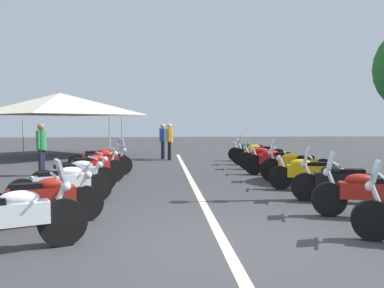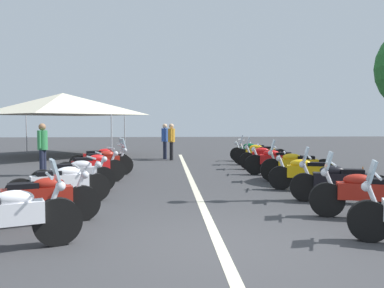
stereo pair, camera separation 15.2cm
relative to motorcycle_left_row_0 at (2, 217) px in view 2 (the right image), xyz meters
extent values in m
plane|color=#38383A|center=(0.11, -2.94, -0.48)|extent=(80.00, 80.00, 0.00)
cube|color=beige|center=(5.17, -2.94, -0.48)|extent=(20.72, 0.16, 0.01)
cylinder|color=black|center=(0.27, -0.65, -0.14)|extent=(0.39, 0.68, 0.68)
ellipsoid|color=white|center=(0.06, -0.14, 0.24)|extent=(0.44, 0.58, 0.22)
cylinder|color=silver|center=(0.25, -0.60, 0.16)|extent=(0.18, 0.29, 0.58)
cylinder|color=silver|center=(0.24, -0.56, 0.52)|extent=(0.59, 0.28, 0.04)
sphere|color=silver|center=(0.29, -0.70, 0.36)|extent=(0.14, 0.14, 0.14)
cube|color=silver|center=(0.27, -0.64, 0.59)|extent=(0.38, 0.25, 0.32)
cylinder|color=black|center=(1.67, -0.71, -0.17)|extent=(0.36, 0.63, 0.62)
cube|color=maroon|center=(1.40, -0.02, 0.01)|extent=(0.67, 1.14, 0.30)
ellipsoid|color=maroon|center=(1.47, -0.19, 0.21)|extent=(0.43, 0.58, 0.22)
cube|color=black|center=(1.32, 0.18, 0.19)|extent=(0.42, 0.54, 0.12)
cylinder|color=silver|center=(1.65, -0.65, 0.13)|extent=(0.17, 0.30, 0.58)
cylinder|color=silver|center=(1.64, -0.61, 0.49)|extent=(0.59, 0.26, 0.04)
sphere|color=silver|center=(1.69, -0.75, 0.33)|extent=(0.14, 0.14, 0.14)
cylinder|color=silver|center=(1.41, 0.45, -0.26)|extent=(0.28, 0.54, 0.08)
cylinder|color=black|center=(3.40, -0.65, -0.17)|extent=(0.40, 0.61, 0.61)
cylinder|color=black|center=(2.72, 0.73, -0.17)|extent=(0.40, 0.61, 0.61)
cube|color=white|center=(3.06, 0.04, 0.01)|extent=(0.77, 1.17, 0.30)
ellipsoid|color=white|center=(3.14, -0.12, 0.21)|extent=(0.46, 0.58, 0.22)
cube|color=black|center=(2.96, 0.24, 0.19)|extent=(0.45, 0.55, 0.12)
cylinder|color=silver|center=(3.37, -0.59, 0.13)|extent=(0.19, 0.29, 0.58)
cylinder|color=silver|center=(3.35, -0.56, 0.49)|extent=(0.57, 0.31, 0.04)
sphere|color=silver|center=(3.42, -0.69, 0.33)|extent=(0.14, 0.14, 0.14)
cylinder|color=silver|center=(3.01, 0.54, -0.26)|extent=(0.32, 0.53, 0.08)
cylinder|color=black|center=(4.58, -0.60, -0.17)|extent=(0.36, 0.63, 0.63)
cylinder|color=black|center=(4.05, 0.71, -0.17)|extent=(0.36, 0.63, 0.63)
cube|color=silver|center=(4.32, 0.05, 0.01)|extent=(0.66, 1.10, 0.30)
ellipsoid|color=silver|center=(4.38, -0.12, 0.21)|extent=(0.44, 0.58, 0.22)
cube|color=black|center=(4.23, 0.26, 0.19)|extent=(0.42, 0.54, 0.12)
cylinder|color=silver|center=(4.56, -0.55, 0.13)|extent=(0.17, 0.29, 0.58)
cylinder|color=silver|center=(4.54, -0.51, 0.49)|extent=(0.59, 0.27, 0.04)
sphere|color=silver|center=(4.60, -0.65, 0.33)|extent=(0.14, 0.14, 0.14)
cylinder|color=silver|center=(4.32, 0.51, -0.26)|extent=(0.28, 0.54, 0.08)
cylinder|color=black|center=(6.25, -0.67, -0.16)|extent=(0.41, 0.64, 0.65)
cylinder|color=black|center=(5.63, 0.55, -0.16)|extent=(0.41, 0.64, 0.65)
cube|color=red|center=(5.94, -0.06, 0.02)|extent=(0.72, 1.06, 0.30)
ellipsoid|color=red|center=(6.02, -0.22, 0.22)|extent=(0.47, 0.58, 0.22)
cube|color=black|center=(5.84, 0.14, 0.20)|extent=(0.45, 0.55, 0.12)
cylinder|color=silver|center=(6.22, -0.62, 0.14)|extent=(0.19, 0.29, 0.58)
cylinder|color=silver|center=(6.20, -0.58, 0.50)|extent=(0.57, 0.31, 0.04)
sphere|color=silver|center=(6.27, -0.72, 0.34)|extent=(0.14, 0.14, 0.14)
cylinder|color=silver|center=(5.92, 0.39, -0.25)|extent=(0.32, 0.53, 0.08)
cylinder|color=black|center=(7.75, -0.79, -0.16)|extent=(0.39, 0.63, 0.63)
cylinder|color=black|center=(7.12, 0.54, -0.16)|extent=(0.39, 0.63, 0.63)
cube|color=maroon|center=(7.43, -0.12, 0.02)|extent=(0.73, 1.13, 0.30)
ellipsoid|color=maroon|center=(7.51, -0.29, 0.22)|extent=(0.46, 0.58, 0.22)
cube|color=black|center=(7.34, 0.08, 0.20)|extent=(0.44, 0.55, 0.12)
cylinder|color=silver|center=(7.72, -0.73, 0.14)|extent=(0.19, 0.29, 0.58)
cylinder|color=silver|center=(7.70, -0.70, 0.50)|extent=(0.58, 0.30, 0.04)
sphere|color=silver|center=(7.77, -0.83, 0.34)|extent=(0.14, 0.14, 0.14)
cylinder|color=silver|center=(7.41, 0.35, -0.26)|extent=(0.31, 0.53, 0.08)
cube|color=silver|center=(7.74, -0.77, 0.57)|extent=(0.38, 0.26, 0.32)
cylinder|color=black|center=(8.98, -0.58, -0.18)|extent=(0.30, 0.62, 0.60)
cylinder|color=black|center=(8.56, 0.88, -0.18)|extent=(0.30, 0.62, 0.60)
cube|color=red|center=(8.77, 0.15, 0.00)|extent=(0.59, 1.19, 0.30)
ellipsoid|color=red|center=(8.82, -0.02, 0.20)|extent=(0.39, 0.57, 0.22)
cube|color=black|center=(8.71, 0.36, 0.18)|extent=(0.38, 0.53, 0.12)
cylinder|color=silver|center=(8.96, -0.52, 0.12)|extent=(0.15, 0.30, 0.58)
cylinder|color=silver|center=(8.95, -0.49, 0.48)|extent=(0.61, 0.21, 0.04)
sphere|color=silver|center=(8.99, -0.63, 0.32)|extent=(0.14, 0.14, 0.14)
cylinder|color=silver|center=(8.82, 0.64, -0.27)|extent=(0.23, 0.55, 0.08)
cube|color=silver|center=(8.97, -0.56, 0.55)|extent=(0.38, 0.22, 0.32)
cylinder|color=black|center=(0.15, -5.14, -0.18)|extent=(0.36, 0.62, 0.61)
cylinder|color=silver|center=(0.13, -5.19, 0.12)|extent=(0.17, 0.29, 0.58)
cylinder|color=silver|center=(0.12, -5.23, 0.48)|extent=(0.59, 0.27, 0.04)
sphere|color=silver|center=(0.17, -5.09, 0.32)|extent=(0.14, 0.14, 0.14)
cube|color=silver|center=(0.15, -5.15, 0.55)|extent=(0.38, 0.25, 0.32)
cylinder|color=black|center=(1.66, -5.13, -0.16)|extent=(0.31, 0.65, 0.63)
cube|color=maroon|center=(1.47, -5.82, 0.02)|extent=(0.57, 1.12, 0.30)
ellipsoid|color=maroon|center=(1.52, -5.65, 0.22)|extent=(0.39, 0.57, 0.22)
cube|color=black|center=(1.41, -6.03, 0.20)|extent=(0.38, 0.53, 0.12)
cylinder|color=silver|center=(1.65, -5.19, 0.14)|extent=(0.15, 0.30, 0.58)
cylinder|color=silver|center=(1.64, -5.23, 0.50)|extent=(0.61, 0.21, 0.04)
sphere|color=silver|center=(1.68, -5.09, 0.34)|extent=(0.14, 0.14, 0.14)
cube|color=silver|center=(1.66, -5.15, 0.57)|extent=(0.38, 0.22, 0.32)
cylinder|color=black|center=(3.08, -5.22, -0.17)|extent=(0.30, 0.64, 0.62)
cylinder|color=black|center=(2.67, -6.68, -0.17)|extent=(0.30, 0.64, 0.62)
cube|color=black|center=(2.88, -5.95, 0.01)|extent=(0.58, 1.18, 0.30)
ellipsoid|color=black|center=(2.92, -5.77, 0.21)|extent=(0.39, 0.57, 0.22)
cube|color=black|center=(2.82, -6.16, 0.19)|extent=(0.38, 0.53, 0.12)
cylinder|color=silver|center=(3.06, -5.28, 0.13)|extent=(0.15, 0.30, 0.58)
cylinder|color=silver|center=(3.05, -5.32, 0.49)|extent=(0.61, 0.21, 0.04)
sphere|color=silver|center=(3.09, -5.17, 0.33)|extent=(0.14, 0.14, 0.14)
cylinder|color=silver|center=(2.58, -6.34, -0.26)|extent=(0.22, 0.55, 0.08)
cube|color=silver|center=(3.07, -5.24, 0.56)|extent=(0.38, 0.21, 0.32)
cylinder|color=black|center=(4.58, -5.12, -0.18)|extent=(0.29, 0.62, 0.61)
cylinder|color=black|center=(4.23, -6.44, -0.18)|extent=(0.29, 0.62, 0.61)
cube|color=#EAB214|center=(4.40, -5.78, 0.00)|extent=(0.54, 1.07, 0.30)
ellipsoid|color=#EAB214|center=(4.45, -5.61, 0.20)|extent=(0.39, 0.57, 0.22)
cube|color=black|center=(4.35, -5.99, 0.18)|extent=(0.38, 0.53, 0.12)
cylinder|color=silver|center=(4.56, -5.18, 0.12)|extent=(0.14, 0.30, 0.58)
cylinder|color=silver|center=(4.55, -5.22, 0.48)|extent=(0.61, 0.20, 0.04)
sphere|color=silver|center=(4.59, -5.07, 0.32)|extent=(0.14, 0.14, 0.14)
cylinder|color=silver|center=(4.12, -6.13, -0.27)|extent=(0.22, 0.55, 0.08)
cylinder|color=black|center=(5.96, -5.28, -0.14)|extent=(0.26, 0.69, 0.68)
cylinder|color=black|center=(5.68, -6.73, -0.14)|extent=(0.26, 0.69, 0.68)
cube|color=#EAB214|center=(5.82, -6.00, 0.04)|extent=(0.49, 1.16, 0.30)
ellipsoid|color=#EAB214|center=(5.85, -5.83, 0.24)|extent=(0.35, 0.56, 0.22)
cube|color=black|center=(5.78, -6.22, 0.22)|extent=(0.35, 0.52, 0.12)
cylinder|color=silver|center=(5.94, -5.34, 0.16)|extent=(0.12, 0.30, 0.58)
cylinder|color=silver|center=(5.94, -5.38, 0.52)|extent=(0.62, 0.16, 0.04)
sphere|color=silver|center=(5.97, -5.23, 0.36)|extent=(0.14, 0.14, 0.14)
cylinder|color=silver|center=(5.56, -6.41, -0.24)|extent=(0.18, 0.56, 0.08)
cube|color=silver|center=(5.95, -5.30, 0.59)|extent=(0.38, 0.19, 0.32)
cylinder|color=black|center=(7.47, -5.11, -0.15)|extent=(0.27, 0.68, 0.66)
cylinder|color=black|center=(7.18, -6.50, -0.15)|extent=(0.27, 0.68, 0.66)
cube|color=red|center=(7.33, -5.81, 0.03)|extent=(0.50, 1.11, 0.30)
ellipsoid|color=red|center=(7.36, -5.63, 0.23)|extent=(0.36, 0.56, 0.22)
cube|color=black|center=(7.28, -6.02, 0.21)|extent=(0.35, 0.52, 0.12)
cylinder|color=silver|center=(7.46, -5.17, 0.15)|extent=(0.13, 0.30, 0.58)
cylinder|color=silver|center=(7.45, -5.21, 0.51)|extent=(0.61, 0.17, 0.04)
sphere|color=silver|center=(7.48, -5.06, 0.35)|extent=(0.14, 0.14, 0.14)
cylinder|color=silver|center=(7.06, -6.19, -0.25)|extent=(0.19, 0.55, 0.08)
cylinder|color=black|center=(8.98, -5.19, -0.17)|extent=(0.26, 0.64, 0.62)
cylinder|color=black|center=(8.72, -6.54, -0.17)|extent=(0.26, 0.64, 0.62)
cube|color=red|center=(8.85, -5.87, 0.01)|extent=(0.47, 1.08, 0.30)
ellipsoid|color=red|center=(8.88, -5.69, 0.21)|extent=(0.35, 0.56, 0.22)
cube|color=black|center=(8.81, -6.08, 0.19)|extent=(0.35, 0.52, 0.12)
cylinder|color=silver|center=(8.97, -5.25, 0.13)|extent=(0.12, 0.30, 0.58)
cylinder|color=silver|center=(8.96, -5.29, 0.49)|extent=(0.62, 0.16, 0.04)
sphere|color=silver|center=(8.99, -5.14, 0.33)|extent=(0.14, 0.14, 0.14)
cylinder|color=silver|center=(8.59, -6.24, -0.26)|extent=(0.18, 0.56, 0.08)
cube|color=silver|center=(8.97, -5.21, 0.56)|extent=(0.38, 0.19, 0.32)
cylinder|color=black|center=(10.49, -5.24, -0.15)|extent=(0.28, 0.68, 0.66)
cylinder|color=black|center=(10.15, -6.75, -0.15)|extent=(0.28, 0.68, 0.66)
cube|color=#EAB214|center=(10.32, -5.99, 0.03)|extent=(0.53, 1.20, 0.30)
ellipsoid|color=#EAB214|center=(10.36, -5.82, 0.23)|extent=(0.37, 0.56, 0.22)
cube|color=black|center=(10.27, -6.21, 0.21)|extent=(0.36, 0.53, 0.12)
cylinder|color=silver|center=(10.47, -5.30, 0.15)|extent=(0.13, 0.30, 0.58)
cylinder|color=silver|center=(10.46, -5.34, 0.51)|extent=(0.61, 0.17, 0.04)
sphere|color=silver|center=(10.50, -5.19, 0.35)|extent=(0.14, 0.14, 0.14)
cylinder|color=silver|center=(10.04, -6.41, -0.25)|extent=(0.20, 0.55, 0.08)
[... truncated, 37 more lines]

